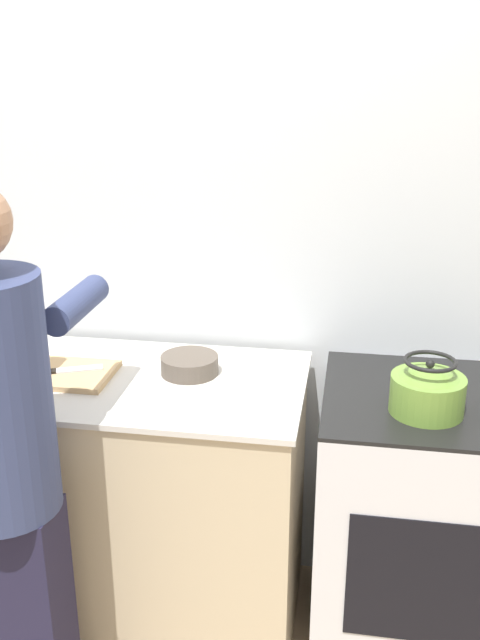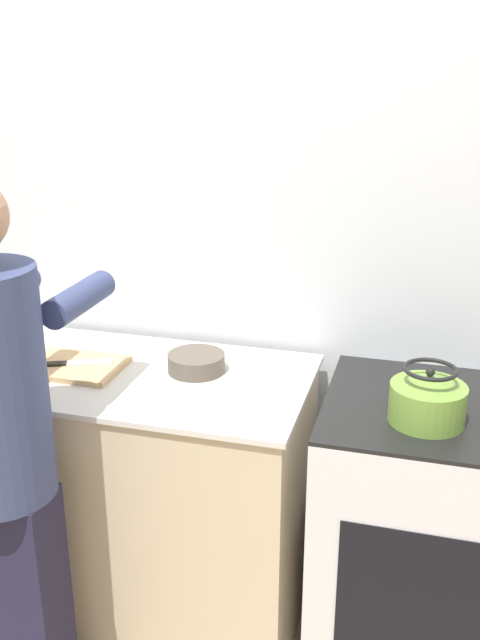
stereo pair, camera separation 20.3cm
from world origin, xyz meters
TOP-DOWN VIEW (x-y plane):
  - wall_back at (0.00, 0.67)m, footprint 8.00×0.05m
  - counter at (-0.35, 0.30)m, footprint 1.55×0.63m
  - oven at (0.80, 0.30)m, footprint 0.63×0.61m
  - person at (-0.32, -0.18)m, footprint 0.33×0.57m
  - cutting_board at (-0.34, 0.28)m, footprint 0.31×0.23m
  - knife at (-0.34, 0.28)m, footprint 0.23×0.12m
  - kettle at (0.77, 0.20)m, footprint 0.21×0.21m
  - bowl_prep at (0.05, 0.37)m, footprint 0.18×0.18m

SIDE VIEW (x-z plane):
  - counter at x=-0.35m, z-range 0.00..0.93m
  - oven at x=0.80m, z-range 0.00..0.94m
  - person at x=-0.32m, z-range 0.08..1.70m
  - cutting_board at x=-0.34m, z-range 0.93..0.95m
  - knife at x=-0.34m, z-range 0.94..0.95m
  - bowl_prep at x=0.05m, z-range 0.93..0.99m
  - kettle at x=0.77m, z-range 0.92..1.08m
  - wall_back at x=0.00m, z-range 0.00..2.60m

